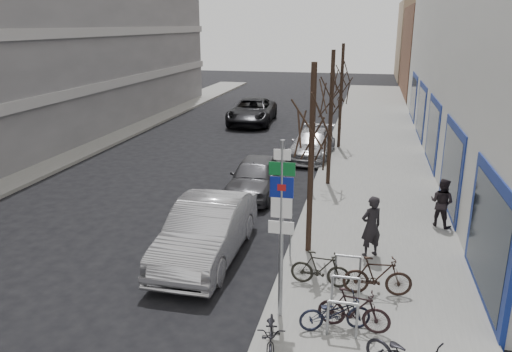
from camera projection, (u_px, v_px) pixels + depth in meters
The scene contains 24 objects.
ground at pixel (180, 308), 11.80m from camera, with size 120.00×120.00×0.00m, color black.
sidewalk_east at pixel (375, 188), 20.15m from camera, with size 5.00×70.00×0.15m, color slate.
sidewalk_west at pixel (37, 165), 23.44m from camera, with size 3.00×70.00×0.15m, color slate.
brick_building_far at pixel (474, 52), 45.16m from camera, with size 12.00×14.00×8.00m, color brown.
tan_building_far at pixel (455, 41), 58.89m from camera, with size 13.00×12.00×9.00m, color #937A5B.
highway_sign_pole at pixel (281, 220), 10.56m from camera, with size 0.55×0.10×4.20m.
bike_rack at pixel (345, 289), 11.36m from camera, with size 0.66×2.26×0.83m.
tree_near at pixel (313, 115), 13.31m from camera, with size 1.80×1.80×5.50m.
tree_mid at pixel (332, 87), 19.37m from camera, with size 1.80×1.80×5.50m.
tree_far at pixel (342, 72), 25.43m from camera, with size 1.80×1.80×5.50m.
meter_front at pixel (291, 231), 13.87m from camera, with size 0.10×0.08×1.27m.
meter_mid at pixel (313, 175), 19.00m from camera, with size 0.10×0.08×1.27m.
meter_back at pixel (326, 143), 24.13m from camera, with size 0.10×0.08×1.27m.
bike_near_left at pixel (272, 332), 9.84m from camera, with size 0.46×1.53×0.93m, color black.
bike_near_right at pixel (354, 309), 10.60m from camera, with size 0.47×1.58×0.96m, color black.
bike_mid_curb at pixel (335, 310), 10.59m from camera, with size 0.47×1.56×0.95m, color black.
bike_mid_inner at pixel (320, 268), 12.42m from camera, with size 0.45×1.52×0.92m, color black.
bike_far_inner at pixel (378, 276), 11.96m from camera, with size 0.50×1.67×1.01m, color black.
parked_car_front at pixel (207, 231), 14.09m from camera, with size 1.79×5.13×1.69m, color #B4B4BA.
parked_car_mid at pixel (255, 176), 19.49m from camera, with size 1.74×4.33×1.48m, color #46464A.
parked_car_back at pixel (312, 144), 24.86m from camera, with size 1.91×4.71×1.37m, color #A2A2A7.
lane_car at pixel (252, 111), 33.37m from camera, with size 2.75×5.96×1.66m, color black.
pedestrian_near at pixel (371, 226), 13.89m from camera, with size 0.65×0.43×1.78m, color black.
pedestrian_far at pixel (442, 202), 16.00m from camera, with size 0.60×0.40×1.62m, color black.
Camera 1 is at (4.06, -9.71, 6.45)m, focal length 35.00 mm.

